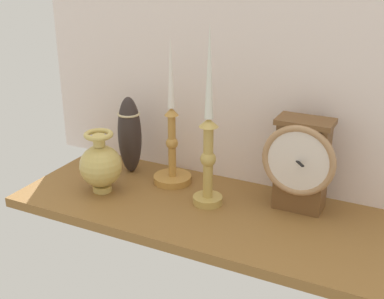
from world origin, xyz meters
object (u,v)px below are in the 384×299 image
brass_vase_bulbous (101,164)px  candlestick_tall_left (208,147)px  candlestick_tall_center (172,147)px  tall_ceramic_vase (130,135)px  mantel_clock (301,163)px

brass_vase_bulbous → candlestick_tall_left: bearing=12.4°
candlestick_tall_center → tall_ceramic_vase: size_ratio=1.82×
candlestick_tall_center → tall_ceramic_vase: 13.52cm
brass_vase_bulbous → tall_ceramic_vase: tall_ceramic_vase is taller
candlestick_tall_center → tall_ceramic_vase: bearing=175.8°
tall_ceramic_vase → candlestick_tall_left: bearing=-16.0°
mantel_clock → candlestick_tall_center: 33.40cm
tall_ceramic_vase → brass_vase_bulbous: bearing=-89.7°
candlestick_tall_center → brass_vase_bulbous: (-13.39, -12.52, -2.53)cm
brass_vase_bulbous → candlestick_tall_center: bearing=43.1°
candlestick_tall_center → mantel_clock: bearing=0.5°
mantel_clock → candlestick_tall_center: size_ratio=0.57×
candlestick_tall_left → brass_vase_bulbous: bearing=-167.6°
mantel_clock → brass_vase_bulbous: size_ratio=1.39×
mantel_clock → candlestick_tall_left: size_ratio=0.51×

